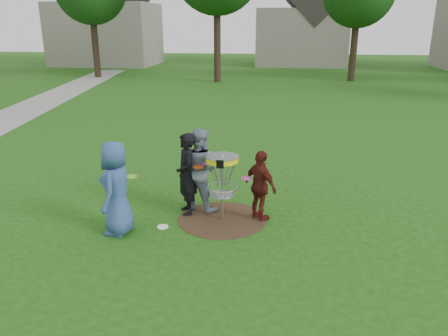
# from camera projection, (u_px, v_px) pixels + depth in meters

# --- Properties ---
(ground) EXTENTS (100.00, 100.00, 0.00)m
(ground) POSITION_uv_depth(u_px,v_px,m) (222.00, 219.00, 8.85)
(ground) COLOR #19470F
(ground) RESTS_ON ground
(dirt_patch) EXTENTS (1.80, 1.80, 0.01)m
(dirt_patch) POSITION_uv_depth(u_px,v_px,m) (222.00, 219.00, 8.85)
(dirt_patch) COLOR #47331E
(dirt_patch) RESTS_ON ground
(concrete_path) EXTENTS (7.75, 39.92, 0.02)m
(concrete_path) POSITION_uv_depth(u_px,v_px,m) (0.00, 122.00, 17.51)
(concrete_path) COLOR #9E9E99
(concrete_path) RESTS_ON ground
(player_blue) EXTENTS (0.58, 0.88, 1.78)m
(player_blue) POSITION_uv_depth(u_px,v_px,m) (116.00, 188.00, 8.04)
(player_blue) COLOR #314E87
(player_blue) RESTS_ON ground
(player_black) EXTENTS (0.63, 0.74, 1.71)m
(player_black) POSITION_uv_depth(u_px,v_px,m) (186.00, 174.00, 8.90)
(player_black) COLOR black
(player_black) RESTS_ON ground
(player_grey) EXTENTS (1.05, 0.94, 1.76)m
(player_grey) POSITION_uv_depth(u_px,v_px,m) (199.00, 169.00, 9.11)
(player_grey) COLOR gray
(player_grey) RESTS_ON ground
(player_maroon) EXTENTS (0.84, 0.85, 1.44)m
(player_maroon) POSITION_uv_depth(u_px,v_px,m) (261.00, 186.00, 8.63)
(player_maroon) COLOR #541813
(player_maroon) RESTS_ON ground
(disc_on_grass) EXTENTS (0.22, 0.22, 0.02)m
(disc_on_grass) POSITION_uv_depth(u_px,v_px,m) (163.00, 227.00, 8.50)
(disc_on_grass) COLOR white
(disc_on_grass) RESTS_ON ground
(disc_golf_basket) EXTENTS (0.66, 0.67, 1.38)m
(disc_golf_basket) POSITION_uv_depth(u_px,v_px,m) (222.00, 172.00, 8.53)
(disc_golf_basket) COLOR #9EA0A5
(disc_golf_basket) RESTS_ON ground
(held_discs) EXTENTS (2.31, 1.21, 0.22)m
(held_discs) POSITION_uv_depth(u_px,v_px,m) (197.00, 171.00, 8.55)
(held_discs) COLOR #74D217
(held_discs) RESTS_ON ground
(house_row) EXTENTS (44.50, 10.65, 11.62)m
(house_row) POSITION_uv_depth(u_px,v_px,m) (323.00, 18.00, 38.14)
(house_row) COLOR gray
(house_row) RESTS_ON ground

